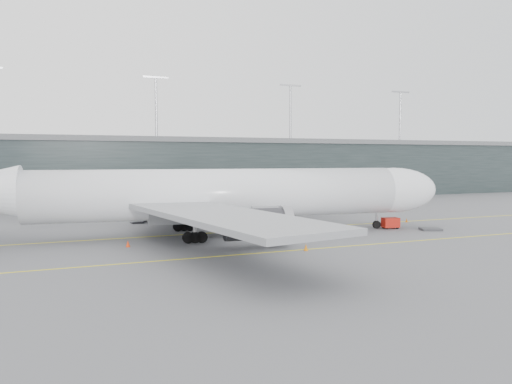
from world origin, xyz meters
name	(u,v)px	position (x,y,z in m)	size (l,w,h in m)	color
ground	(187,230)	(0.00, 0.00, 0.00)	(320.00, 320.00, 0.00)	slate
taxiline_a	(194,234)	(0.00, -4.00, 0.01)	(160.00, 0.25, 0.02)	yellow
taxiline_b	(232,255)	(0.00, -20.00, 0.01)	(160.00, 0.25, 0.02)	yellow
taxiline_lead_main	(186,214)	(5.00, 20.00, 0.01)	(0.25, 60.00, 0.02)	yellow
terminal	(129,169)	(0.00, 58.00, 7.62)	(240.00, 36.00, 29.00)	#1D2727
main_aircraft	(217,195)	(2.59, -6.37, 5.49)	(69.81, 65.22, 19.57)	white
jet_bridge	(258,187)	(20.57, 22.88, 4.62)	(5.35, 43.57, 6.17)	#28282D
gse_cart	(390,223)	(28.31, -9.86, 0.90)	(2.60, 1.89, 1.62)	#B1170C
baggage_dolly	(431,229)	(32.69, -13.37, 0.17)	(2.85, 2.28, 0.28)	#323336
uld_a	(137,218)	(-5.51, 10.22, 0.93)	(2.10, 1.76, 1.77)	#313135
uld_b	(145,216)	(-3.99, 11.70, 0.98)	(2.28, 1.94, 1.86)	#313135
uld_c	(173,217)	(0.13, 9.47, 0.92)	(2.22, 1.93, 1.75)	#313135
cone_nose	(407,220)	(35.25, -4.89, 0.33)	(0.42, 0.42, 0.67)	#D0600B
cone_wing_stbd	(306,247)	(8.57, -20.64, 0.38)	(0.48, 0.48, 0.77)	orange
cone_wing_port	(220,216)	(8.83, 11.50, 0.31)	(0.40, 0.40, 0.63)	orange
cone_tail	(128,244)	(-9.76, -10.74, 0.39)	(0.50, 0.50, 0.79)	#F43B0D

